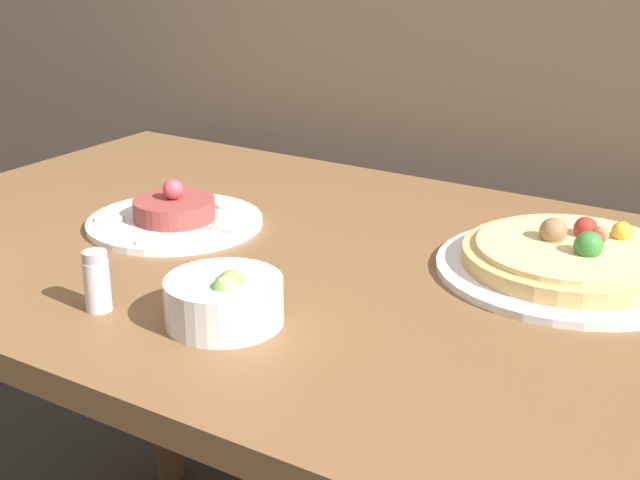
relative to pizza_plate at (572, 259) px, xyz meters
The scene contains 5 objects.
dining_table 0.36m from the pizza_plate, 158.22° to the right, with size 1.33×0.81×0.79m.
pizza_plate is the anchor object (origin of this frame).
tartare_plate 0.56m from the pizza_plate, 166.32° to the right, with size 0.25×0.25×0.07m.
small_bowl 0.45m from the pizza_plate, 128.59° to the right, with size 0.13×0.13×0.07m.
salt_shaker 0.58m from the pizza_plate, 136.64° to the right, with size 0.03×0.03×0.07m.
Camera 1 is at (0.61, -0.52, 1.22)m, focal length 50.00 mm.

